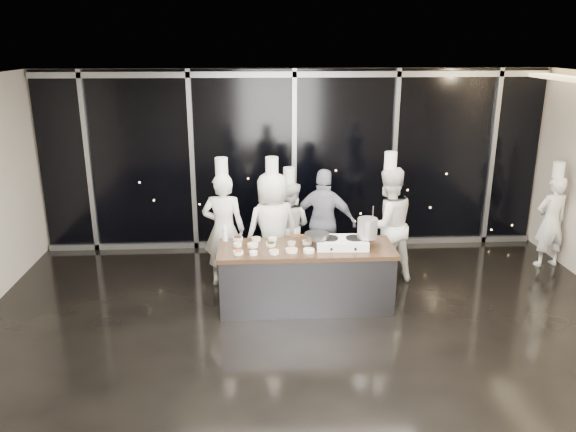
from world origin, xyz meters
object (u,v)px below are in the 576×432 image
(guest, at_px, (324,222))
(chef_right, at_px, (387,224))
(demo_counter, at_px, (306,277))
(frying_pan, at_px, (316,235))
(stock_pot, at_px, (367,228))
(chef_far_left, at_px, (224,229))
(chef_side, at_px, (551,220))
(stove, at_px, (342,242))
(chef_center, at_px, (289,226))
(chef_left, at_px, (272,228))

(guest, xyz_separation_m, chef_right, (0.94, -0.35, 0.06))
(demo_counter, bearing_deg, frying_pan, 3.47)
(demo_counter, xyz_separation_m, frying_pan, (0.14, 0.01, 0.62))
(guest, height_order, chef_right, chef_right)
(chef_right, bearing_deg, demo_counter, 15.60)
(stock_pot, relative_size, chef_far_left, 0.14)
(chef_side, bearing_deg, chef_right, -2.35)
(demo_counter, distance_m, chef_far_left, 1.53)
(chef_right, bearing_deg, stock_pot, 43.99)
(stock_pot, bearing_deg, demo_counter, 177.62)
(demo_counter, bearing_deg, guest, 71.74)
(frying_pan, bearing_deg, demo_counter, -173.58)
(chef_right, bearing_deg, chef_side, 171.59)
(chef_far_left, bearing_deg, stock_pot, 162.03)
(stove, relative_size, chef_far_left, 0.36)
(chef_center, distance_m, chef_right, 1.59)
(stove, relative_size, chef_side, 0.41)
(frying_pan, distance_m, chef_center, 1.43)
(chef_left, bearing_deg, guest, 179.58)
(chef_left, bearing_deg, chef_far_left, -23.25)
(demo_counter, distance_m, stove, 0.71)
(stock_pot, xyz_separation_m, chef_center, (-1.00, 1.41, -0.41))
(chef_far_left, relative_size, chef_right, 0.97)
(demo_counter, bearing_deg, chef_side, 17.11)
(demo_counter, distance_m, stock_pot, 1.11)
(stock_pot, distance_m, chef_far_left, 2.23)
(demo_counter, height_order, frying_pan, frying_pan)
(chef_right, bearing_deg, chef_left, -16.97)
(frying_pan, bearing_deg, chef_far_left, 150.45)
(chef_far_left, height_order, guest, chef_far_left)
(stock_pot, xyz_separation_m, guest, (-0.44, 1.24, -0.31))
(guest, bearing_deg, chef_right, 176.33)
(stock_pot, bearing_deg, chef_center, 125.42)
(chef_far_left, height_order, chef_center, chef_far_left)
(stove, relative_size, stock_pot, 2.66)
(frying_pan, xyz_separation_m, chef_far_left, (-1.33, 0.85, -0.16))
(stove, distance_m, guest, 1.23)
(chef_right, bearing_deg, frying_pan, 18.21)
(chef_left, distance_m, chef_side, 4.67)
(demo_counter, xyz_separation_m, stock_pot, (0.84, -0.04, 0.72))
(chef_center, height_order, guest, same)
(chef_center, bearing_deg, stove, 136.74)
(chef_side, bearing_deg, guest, -9.74)
(chef_far_left, distance_m, guest, 1.63)
(chef_far_left, relative_size, chef_left, 1.00)
(chef_far_left, bearing_deg, chef_center, -147.69)
(stock_pot, relative_size, chef_side, 0.15)
(demo_counter, xyz_separation_m, guest, (0.40, 1.21, 0.41))
(demo_counter, distance_m, chef_right, 1.66)
(chef_center, bearing_deg, stock_pot, 146.88)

